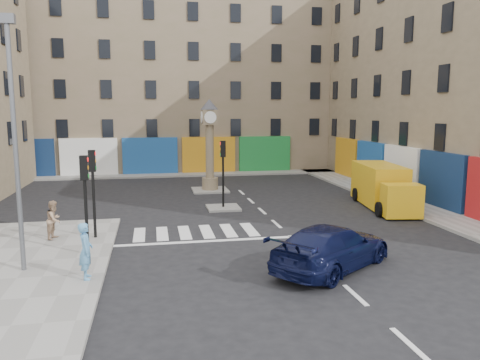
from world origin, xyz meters
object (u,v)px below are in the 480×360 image
object	(u,v)px
traffic_light_left_near	(85,189)
pedestrian_blue	(86,251)
navy_sedan	(332,247)
clock_pillar	(210,139)
traffic_light_island	(223,163)
pedestrian_tan	(54,220)
traffic_light_left_far	(93,180)
yellow_van	(383,187)
lamp_post	(14,132)

from	to	relation	value
traffic_light_left_near	pedestrian_blue	world-z (taller)	traffic_light_left_near
traffic_light_left_near	navy_sedan	world-z (taller)	traffic_light_left_near
clock_pillar	pedestrian_blue	size ratio (longest dim) A/B	3.35
traffic_light_island	clock_pillar	world-z (taller)	clock_pillar
traffic_light_island	pedestrian_tan	xyz separation A→B (m)	(-7.94, -5.29, -1.64)
traffic_light_left_far	pedestrian_tan	distance (m)	2.34
pedestrian_blue	yellow_van	bearing A→B (deg)	-64.31
traffic_light_left_far	clock_pillar	xyz separation A→B (m)	(6.30, 11.40, 0.93)
traffic_light_left_far	pedestrian_tan	size ratio (longest dim) A/B	2.30
lamp_post	pedestrian_blue	xyz separation A→B (m)	(2.20, -1.25, -3.73)
traffic_light_left_far	yellow_van	bearing A→B (deg)	15.41
traffic_light_left_far	pedestrian_tan	world-z (taller)	traffic_light_left_far
navy_sedan	traffic_light_island	bearing A→B (deg)	-25.62
traffic_light_island	lamp_post	distance (m)	12.52
clock_pillar	pedestrian_blue	bearing A→B (deg)	-110.04
lamp_post	traffic_light_island	bearing A→B (deg)	48.29
pedestrian_tan	traffic_light_left_near	bearing A→B (deg)	-132.05
navy_sedan	yellow_van	bearing A→B (deg)	-73.00
pedestrian_blue	traffic_light_island	bearing A→B (deg)	-35.89
traffic_light_left_near	pedestrian_blue	xyz separation A→B (m)	(0.30, -2.65, -1.56)
navy_sedan	yellow_van	xyz separation A→B (m)	(6.80, 9.45, 0.40)
traffic_light_left_far	pedestrian_blue	bearing A→B (deg)	-86.60
traffic_light_left_near	traffic_light_left_far	distance (m)	2.40
traffic_light_left_near	navy_sedan	distance (m)	9.14
traffic_light_island	pedestrian_blue	size ratio (longest dim) A/B	2.03
traffic_light_left_far	clock_pillar	bearing A→B (deg)	61.06
traffic_light_island	clock_pillar	size ratio (longest dim) A/B	0.61
traffic_light_island	navy_sedan	world-z (taller)	traffic_light_island
pedestrian_blue	pedestrian_tan	bearing A→B (deg)	14.56
lamp_post	clock_pillar	world-z (taller)	lamp_post
traffic_light_left_near	traffic_light_left_far	size ratio (longest dim) A/B	1.00
lamp_post	yellow_van	distance (m)	19.31
traffic_light_left_near	traffic_light_island	distance (m)	10.03
pedestrian_tan	traffic_light_left_far	bearing A→B (deg)	-79.17
traffic_light_island	clock_pillar	xyz separation A→B (m)	(0.00, 6.00, 0.96)
clock_pillar	pedestrian_tan	distance (m)	14.04
traffic_light_left_near	yellow_van	xyz separation A→B (m)	(15.29, 6.61, -1.44)
clock_pillar	traffic_light_left_near	bearing A→B (deg)	-114.55
traffic_light_left_near	clock_pillar	distance (m)	15.19
clock_pillar	navy_sedan	size ratio (longest dim) A/B	1.14
lamp_post	navy_sedan	size ratio (longest dim) A/B	1.55
traffic_light_left_far	navy_sedan	size ratio (longest dim) A/B	0.69
navy_sedan	pedestrian_tan	size ratio (longest dim) A/B	3.32
lamp_post	traffic_light_left_near	bearing A→B (deg)	36.38
yellow_van	pedestrian_tan	size ratio (longest dim) A/B	4.18
navy_sedan	yellow_van	world-z (taller)	yellow_van
traffic_light_left_far	navy_sedan	xyz separation A→B (m)	(8.49, -5.23, -1.85)
traffic_light_left_far	lamp_post	distance (m)	4.77
traffic_light_left_near	traffic_light_island	size ratio (longest dim) A/B	1.00
traffic_light_left_near	pedestrian_blue	size ratio (longest dim) A/B	2.03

